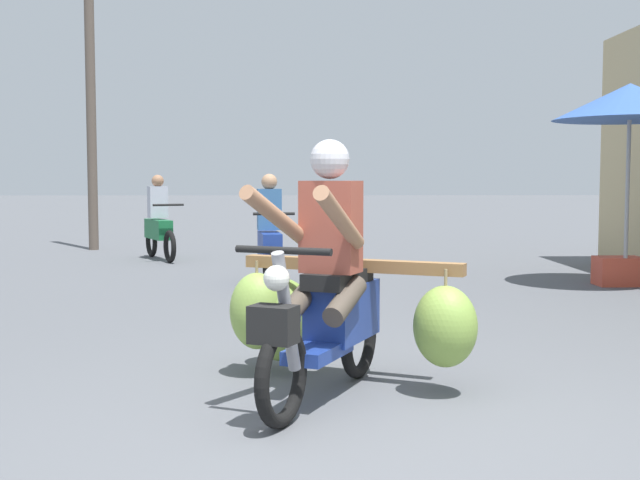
% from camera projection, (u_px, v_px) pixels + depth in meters
% --- Properties ---
extents(ground_plane, '(120.00, 120.00, 0.00)m').
position_uv_depth(ground_plane, '(360.00, 444.00, 4.16)').
color(ground_plane, '#56595E').
extents(motorbike_main_loaded, '(1.69, 1.96, 1.58)m').
position_uv_depth(motorbike_main_loaded, '(322.00, 304.00, 5.27)').
color(motorbike_main_loaded, black).
rests_on(motorbike_main_loaded, ground).
extents(motorbike_distant_ahead_left, '(0.50, 1.62, 1.40)m').
position_uv_depth(motorbike_distant_ahead_left, '(270.00, 240.00, 10.39)').
color(motorbike_distant_ahead_left, black).
rests_on(motorbike_distant_ahead_left, ground).
extents(motorbike_distant_ahead_right, '(0.82, 1.50, 1.40)m').
position_uv_depth(motorbike_distant_ahead_right, '(159.00, 225.00, 13.55)').
color(motorbike_distant_ahead_right, black).
rests_on(motorbike_distant_ahead_right, ground).
extents(market_umbrella_near_shop, '(1.85, 1.85, 2.49)m').
position_uv_depth(market_umbrella_near_shop, '(630.00, 102.00, 9.96)').
color(market_umbrella_near_shop, '#99999E').
rests_on(market_umbrella_near_shop, ground).
extents(produce_crate, '(0.56, 0.40, 0.36)m').
position_uv_depth(produce_crate, '(618.00, 271.00, 10.29)').
color(produce_crate, '#CC4C38').
rests_on(produce_crate, ground).
extents(utility_pole, '(0.18, 0.18, 6.86)m').
position_uv_depth(utility_pole, '(90.00, 65.00, 15.16)').
color(utility_pole, brown).
rests_on(utility_pole, ground).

